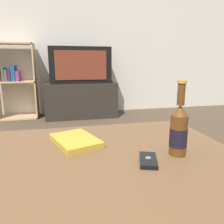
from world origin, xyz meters
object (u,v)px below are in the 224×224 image
(beer_bottle, at_px, (179,130))
(tv_stand, at_px, (81,100))
(bookshelf, at_px, (14,80))
(television, at_px, (80,65))
(table_book, at_px, (75,141))
(cell_phone, at_px, (148,160))

(beer_bottle, bearing_deg, tv_stand, 92.41)
(bookshelf, relative_size, beer_bottle, 4.11)
(television, height_order, beer_bottle, television)
(tv_stand, xyz_separation_m, bookshelf, (-0.96, 0.11, 0.32))
(tv_stand, height_order, beer_bottle, beer_bottle)
(bookshelf, height_order, table_book, bookshelf)
(tv_stand, height_order, television, television)
(television, relative_size, table_book, 3.44)
(television, relative_size, cell_phone, 7.19)
(tv_stand, relative_size, table_book, 4.14)
(beer_bottle, relative_size, table_book, 1.04)
(tv_stand, xyz_separation_m, television, (0.00, -0.00, 0.52))
(television, xyz_separation_m, beer_bottle, (0.11, -2.69, -0.20))
(television, relative_size, beer_bottle, 3.30)
(bookshelf, xyz_separation_m, cell_phone, (0.95, -2.84, -0.08))
(beer_bottle, bearing_deg, cell_phone, -163.92)
(bookshelf, bearing_deg, cell_phone, -71.47)
(television, bearing_deg, table_book, -95.44)
(bookshelf, relative_size, table_book, 4.28)
(tv_stand, bearing_deg, television, -90.00)
(bookshelf, xyz_separation_m, table_book, (0.73, -2.61, -0.07))
(tv_stand, relative_size, cell_phone, 8.64)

